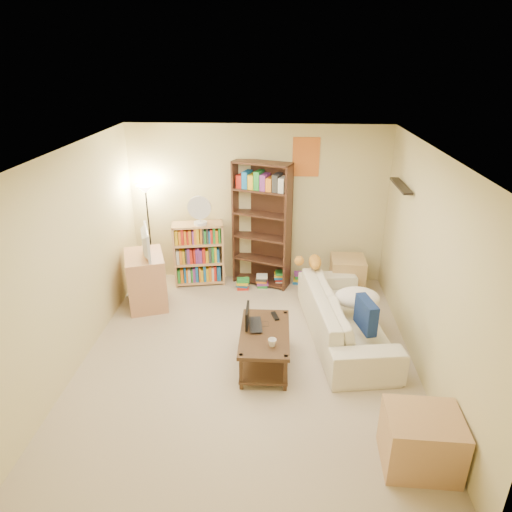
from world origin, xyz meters
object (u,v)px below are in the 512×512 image
(mug, at_px, (272,343))
(side_table, at_px, (347,275))
(sofa, at_px, (345,316))
(short_bookshelf, at_px, (199,254))
(laptop, at_px, (260,325))
(tv_stand, at_px, (146,280))
(tabby_cat, at_px, (312,262))
(tall_bookshelf, at_px, (262,222))
(end_cabinet, at_px, (421,441))
(television, at_px, (142,242))
(desk_fan, at_px, (200,210))
(coffee_table, at_px, (265,343))
(floor_lamp, at_px, (147,206))

(mug, distance_m, side_table, 2.46)
(sofa, height_order, short_bookshelf, short_bookshelf)
(laptop, xyz_separation_m, tv_stand, (-1.73, 1.25, -0.07))
(tabby_cat, xyz_separation_m, tall_bookshelf, (-0.75, 0.72, 0.33))
(tabby_cat, height_order, end_cabinet, tabby_cat)
(television, xyz_separation_m, desk_fan, (0.71, 0.70, 0.26))
(television, relative_size, tall_bookshelf, 0.34)
(tabby_cat, xyz_separation_m, coffee_table, (-0.62, -1.44, -0.42))
(tv_stand, height_order, desk_fan, desk_fan)
(sofa, bearing_deg, side_table, -16.74)
(coffee_table, bearing_deg, floor_lamp, 131.24)
(mug, relative_size, floor_lamp, 0.07)
(sofa, relative_size, floor_lamp, 1.41)
(tabby_cat, bearing_deg, tv_stand, -178.35)
(tabby_cat, bearing_deg, short_bookshelf, 159.01)
(tv_stand, distance_m, side_table, 3.04)
(sofa, height_order, mug, sofa)
(mug, distance_m, tall_bookshelf, 2.50)
(sofa, height_order, coffee_table, sofa)
(television, bearing_deg, mug, -150.38)
(tabby_cat, distance_m, end_cabinet, 2.97)
(television, bearing_deg, laptop, -145.02)
(sofa, distance_m, tv_stand, 2.90)
(side_table, bearing_deg, desk_fan, 175.97)
(coffee_table, xyz_separation_m, short_bookshelf, (-1.13, 2.11, 0.21))
(television, distance_m, tall_bookshelf, 1.84)
(laptop, height_order, desk_fan, desk_fan)
(tall_bookshelf, relative_size, desk_fan, 4.30)
(laptop, xyz_separation_m, side_table, (1.27, 1.78, -0.18))
(mug, xyz_separation_m, short_bookshelf, (-1.23, 2.39, 0.01))
(tall_bookshelf, height_order, short_bookshelf, tall_bookshelf)
(tall_bookshelf, bearing_deg, sofa, -32.64)
(desk_fan, xyz_separation_m, side_table, (2.28, -0.16, -0.96))
(short_bookshelf, distance_m, side_table, 2.36)
(laptop, height_order, side_table, side_table)
(tv_stand, distance_m, floor_lamp, 1.19)
(tall_bookshelf, bearing_deg, laptop, -68.03)
(tabby_cat, height_order, tall_bookshelf, tall_bookshelf)
(television, height_order, desk_fan, desk_fan)
(sofa, height_order, laptop, sofa)
(side_table, bearing_deg, sofa, -98.56)
(sofa, bearing_deg, television, 67.50)
(sofa, bearing_deg, laptop, 108.04)
(short_bookshelf, bearing_deg, tv_stand, -142.07)
(tabby_cat, xyz_separation_m, television, (-2.41, -0.07, 0.27))
(tabby_cat, distance_m, laptop, 1.50)
(tv_stand, xyz_separation_m, floor_lamp, (-0.12, 0.79, 0.89))
(tabby_cat, relative_size, coffee_table, 0.49)
(tabby_cat, relative_size, desk_fan, 1.09)
(desk_fan, distance_m, side_table, 2.48)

